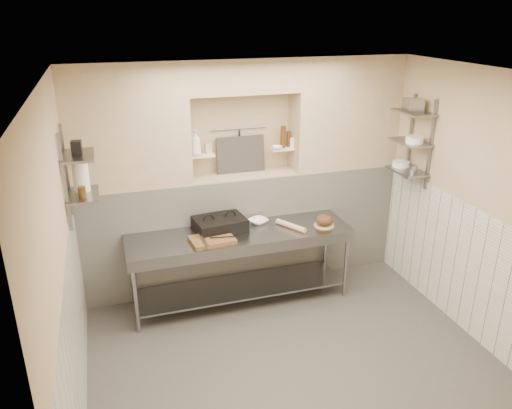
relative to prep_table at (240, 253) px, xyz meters
name	(u,v)px	position (x,y,z in m)	size (l,w,h in m)	color
floor	(292,362)	(0.20, -1.18, -0.69)	(4.00, 3.90, 0.10)	#494441
ceiling	(301,69)	(0.20, -1.18, 2.21)	(4.00, 3.90, 0.10)	silver
wall_left	(57,265)	(-1.85, -1.18, 0.76)	(0.10, 3.90, 2.80)	tan
wall_right	(482,208)	(2.25, -1.18, 0.76)	(0.10, 3.90, 2.80)	tan
wall_back	(238,170)	(0.20, 0.82, 0.76)	(4.00, 0.10, 2.80)	tan
wall_front	(429,376)	(0.20, -3.18, 0.76)	(4.00, 0.10, 2.80)	tan
backwall_lower	(244,228)	(0.20, 0.57, 0.06)	(4.00, 0.40, 1.40)	silver
alcove_sill	(243,175)	(0.20, 0.57, 0.77)	(1.30, 0.40, 0.02)	tan
backwall_pillar_left	(127,126)	(-1.12, 0.57, 1.46)	(1.35, 0.40, 1.40)	tan
backwall_pillar_right	(345,112)	(1.53, 0.57, 1.46)	(1.35, 0.40, 1.40)	tan
backwall_header	(242,75)	(0.20, 0.57, 1.96)	(1.30, 0.40, 0.40)	tan
wainscot_left	(77,336)	(-1.79, -1.18, 0.06)	(0.02, 3.90, 1.40)	silver
wainscot_right	(466,269)	(2.19, -1.18, 0.06)	(0.02, 3.90, 1.40)	silver
alcove_shelf_left	(202,155)	(-0.30, 0.57, 1.06)	(0.28, 0.16, 0.03)	white
alcove_shelf_right	(282,149)	(0.70, 0.57, 1.06)	(0.28, 0.16, 0.03)	white
utensil_rail	(239,128)	(0.20, 0.74, 1.31)	(0.02, 0.02, 0.70)	gray
hanging_steel	(240,142)	(0.20, 0.72, 1.14)	(0.02, 0.02, 0.30)	black
splash_panel	(241,155)	(0.20, 0.67, 1.00)	(0.60, 0.02, 0.45)	#383330
shelf_rail_left_a	(66,171)	(-1.77, 0.07, 1.16)	(0.03, 0.03, 0.95)	slate
shelf_rail_left_b	(65,183)	(-1.77, -0.33, 1.16)	(0.03, 0.03, 0.95)	slate
wall_shelf_left_lower	(83,195)	(-1.64, -0.13, 0.96)	(0.30, 0.50, 0.03)	slate
wall_shelf_left_upper	(78,156)	(-1.64, -0.13, 1.36)	(0.30, 0.50, 0.03)	slate
shelf_rail_right_a	(411,137)	(2.18, 0.07, 1.21)	(0.03, 0.03, 1.05)	slate
shelf_rail_right_b	(431,145)	(2.18, -0.33, 1.21)	(0.03, 0.03, 1.05)	slate
wall_shelf_right_lower	(407,171)	(2.04, -0.13, 0.86)	(0.30, 0.50, 0.03)	slate
wall_shelf_right_mid	(410,142)	(2.04, -0.13, 1.21)	(0.30, 0.50, 0.03)	slate
wall_shelf_right_upper	(414,112)	(2.04, -0.13, 1.56)	(0.30, 0.50, 0.03)	slate
prep_table	(240,253)	(0.00, 0.00, 0.00)	(2.60, 0.70, 0.90)	gray
panini_press	(220,224)	(-0.20, 0.15, 0.34)	(0.62, 0.49, 0.16)	black
cutting_board	(212,240)	(-0.36, -0.11, 0.28)	(0.47, 0.33, 0.04)	brown
knife_blade	(222,237)	(-0.25, -0.14, 0.31)	(0.27, 0.03, 0.01)	gray
tongs	(205,242)	(-0.46, -0.21, 0.32)	(0.03, 0.03, 0.27)	gray
mixing_bowl	(258,221)	(0.29, 0.21, 0.28)	(0.22, 0.22, 0.05)	white
rolling_pin	(291,226)	(0.61, -0.04, 0.29)	(0.06, 0.06, 0.42)	#CEB192
bread_board	(324,225)	(1.01, -0.09, 0.26)	(0.24, 0.24, 0.01)	#CEB192
bread_loaf	(324,220)	(1.01, -0.09, 0.33)	(0.21, 0.21, 0.12)	#4C2D19
bottle_soap	(196,143)	(-0.37, 0.52, 1.22)	(0.12, 0.12, 0.30)	white
jar_alcove	(208,148)	(-0.22, 0.59, 1.13)	(0.08, 0.08, 0.11)	tan
bowl_alcove	(277,148)	(0.62, 0.51, 1.09)	(0.13, 0.13, 0.04)	white
condiment_a	(288,139)	(0.80, 0.59, 1.17)	(0.05, 0.05, 0.19)	#41250E
condiment_b	(283,137)	(0.71, 0.57, 1.20)	(0.07, 0.07, 0.27)	#41250E
condiment_c	(292,142)	(0.84, 0.57, 1.13)	(0.07, 0.07, 0.11)	white
jug_left	(81,176)	(-1.64, -0.04, 1.12)	(0.15, 0.15, 0.31)	white
jar_left	(82,192)	(-1.64, -0.25, 1.03)	(0.07, 0.07, 0.11)	#41250E
box_left_upper	(77,148)	(-1.64, -0.13, 1.44)	(0.09, 0.09, 0.13)	black
bowl_right	(401,164)	(2.04, 0.01, 0.90)	(0.21, 0.21, 0.06)	white
canister_right	(413,169)	(2.04, -0.25, 0.91)	(0.09, 0.09, 0.09)	gray
bowl_right_mid	(415,140)	(2.04, -0.21, 1.26)	(0.20, 0.20, 0.08)	white
basket_right	(413,105)	(2.04, -0.11, 1.64)	(0.18, 0.22, 0.14)	gray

